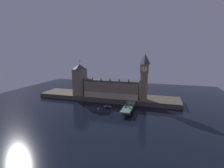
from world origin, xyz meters
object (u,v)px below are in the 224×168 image
Objects in this scene: pedestrian_mid_walk at (132,107)px; boat_upstream at (108,107)px; street_lamp_mid at (133,104)px; street_lamp_near at (122,106)px; car_northbound_trail at (126,107)px; victoria_tower at (80,79)px; car_northbound_lead at (127,104)px; car_southbound_lead at (129,108)px; pedestrian_near_rail at (123,107)px; car_southbound_trail at (131,105)px; pedestrian_far_rail at (127,102)px; clock_tower at (144,75)px.

boat_upstream is at bearing 166.33° from pedestrian_mid_walk.
street_lamp_near is at bearing -126.37° from street_lamp_mid.
car_northbound_trail is 9.93m from street_lamp_mid.
street_lamp_mid reaches higher than pedestrian_mid_walk.
victoria_tower is at bearing 152.16° from boat_upstream.
car_northbound_lead is 13.92m from car_southbound_lead.
street_lamp_mid is at bearing 34.55° from pedestrian_near_rail.
car_southbound_lead is (5.02, -12.98, 0.00)m from car_northbound_lead.
pedestrian_near_rail is at bearing -101.35° from car_northbound_lead.
car_northbound_trail reaches higher than car_southbound_trail.
car_southbound_trail is (5.02, -1.02, -0.04)m from car_northbound_lead.
victoria_tower is 99.65m from street_lamp_mid.
car_southbound_trail is (0.00, 11.96, -0.04)m from car_southbound_lead.
car_southbound_trail is 0.40× the size of boat_upstream.
car_southbound_lead is 2.92× the size of pedestrian_far_rail.
car_northbound_trail is 10.61m from car_southbound_trail.
car_southbound_lead is at bearing -90.00° from car_southbound_trail.
car_southbound_trail is 0.72× the size of street_lamp_mid.
clock_tower is 42.07× the size of pedestrian_far_rail.
clock_tower is 45.98m from car_southbound_trail.
clock_tower is at bearing 71.98° from street_lamp_mid.
victoria_tower is at bearing 154.03° from car_northbound_trail.
victoria_tower is 13.26× the size of car_northbound_trail.
pedestrian_far_rail is at bearing 98.05° from car_northbound_trail.
street_lamp_mid is at bearing -50.56° from pedestrian_far_rail.
clock_tower is 10.67× the size of street_lamp_mid.
car_northbound_trail is 0.58× the size of street_lamp_near.
boat_upstream is (-34.88, 5.78, -9.13)m from street_lamp_mid.
boat_upstream is at bearing 152.04° from pedestrian_near_rail.
car_northbound_lead is 10.93m from pedestrian_mid_walk.
pedestrian_far_rail is (-7.53, 20.35, 0.11)m from car_southbound_lead.
street_lamp_near is (-2.91, -9.66, 3.73)m from car_northbound_trail.
victoria_tower is at bearing 160.56° from car_southbound_trail.
boat_upstream is (-31.97, 1.49, -5.90)m from car_southbound_trail.
car_northbound_lead is 5.12m from car_southbound_trail.
car_southbound_lead is 11.25m from street_lamp_near.
boat_upstream is at bearing -164.22° from pedestrian_far_rail.
pedestrian_mid_walk is at bearing -46.45° from car_northbound_lead.
pedestrian_mid_walk is at bearing -22.76° from victoria_tower.
street_lamp_near is at bearing -40.46° from boat_upstream.
car_southbound_trail is at bearing -11.54° from car_northbound_lead.
street_lamp_near is 33.05m from boat_upstream.
street_lamp_mid is at bearing -21.25° from victoria_tower.
car_southbound_trail is at bearing -115.93° from clock_tower.
car_southbound_lead reaches higher than boat_upstream.
pedestrian_mid_walk reaches higher than boat_upstream.
pedestrian_far_rail is 0.25× the size of street_lamp_mid.
car_northbound_lead is at bearing 146.15° from street_lamp_mid.
car_northbound_lead is at bearing 168.46° from car_southbound_trail.
pedestrian_near_rail reaches higher than car_southbound_trail.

